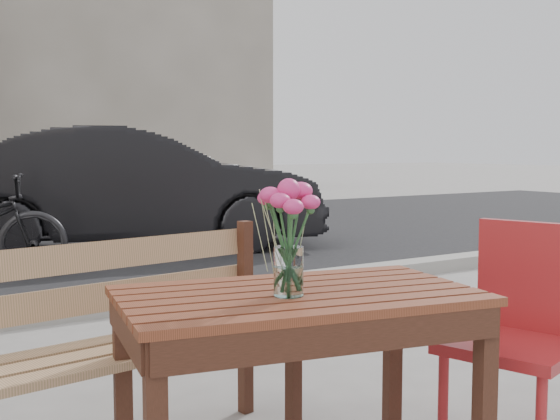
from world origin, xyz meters
The scene contains 5 objects.
main_table centered at (0.22, 0.09, 0.59)m, with size 1.25×0.88×0.70m.
main_bench centered at (-0.17, 0.70, 0.53)m, with size 1.45×0.60×0.87m.
red_chair centered at (1.10, -0.10, 0.51)m, with size 0.55×0.55×0.89m.
main_vase centered at (0.15, 0.04, 0.93)m, with size 0.20×0.20×0.37m.
parked_car centered at (1.88, 5.93, 0.70)m, with size 1.48×4.25×1.40m, color black.
Camera 1 is at (-1.04, -1.77, 1.17)m, focal length 45.00 mm.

